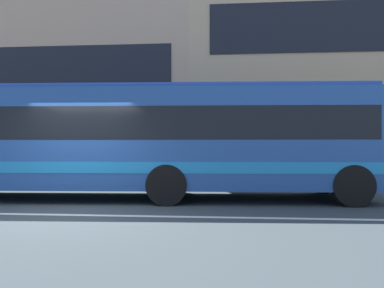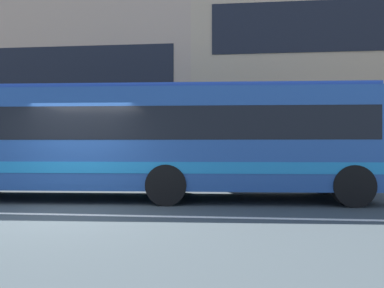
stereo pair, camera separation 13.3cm
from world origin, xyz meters
The scene contains 5 objects.
ground_plane centered at (0.00, 0.00, 0.00)m, with size 160.00×160.00×0.00m, color #374143.
lane_centre_line centered at (0.00, 0.00, 0.00)m, with size 60.00×0.16×0.01m, color silver.
hedge_row_far centered at (-2.46, 6.34, 0.39)m, with size 13.60×1.10×0.78m, color #195518.
apartment_block_left centered at (-8.86, 14.48, 4.77)m, with size 21.35×8.59×9.55m.
transit_bus centered at (1.24, 2.49, 1.67)m, with size 12.59×3.11×3.02m.
Camera 1 is at (3.40, -7.31, 1.44)m, focal length 33.71 mm.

